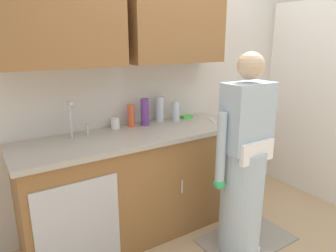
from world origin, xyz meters
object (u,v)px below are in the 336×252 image
Objects in this scene: bottle_dish_liquid at (145,112)px; bottle_cleaner_spray at (176,111)px; person_at_sink at (243,172)px; bottle_water_tall at (160,109)px; bottle_water_short at (131,116)px; cup_by_sink at (115,123)px; knife_on_counter at (212,120)px; sink at (83,144)px; sponge at (187,117)px.

bottle_cleaner_spray is at bearing -1.30° from bottle_dish_liquid.
person_at_sink is 6.75× the size of bottle_water_tall.
person_at_sink is at bearing -85.28° from bottle_cleaner_spray.
bottle_water_short reaches higher than cup_by_sink.
bottle_water_tall is at bearing -94.06° from knife_on_counter.
person_at_sink is 17.06× the size of cup_by_sink.
person_at_sink is (1.04, -0.69, -0.23)m from sink.
sink is 5.27× the size of cup_by_sink.
bottle_dish_liquid is at bearing -14.26° from bottle_water_short.
bottle_water_short is 0.13m from bottle_dish_liquid.
bottle_water_short reaches higher than knife_on_counter.
bottle_dish_liquid is at bearing -179.35° from sponge.
bottle_water_short is 1.08× the size of bottle_cleaner_spray.
bottle_water_short is at bearing -81.59° from knife_on_counter.
person_at_sink is at bearing -94.73° from sponge.
person_at_sink is 6.75× the size of knife_on_counter.
knife_on_counter is (0.90, -0.25, -0.04)m from cup_by_sink.
person_at_sink is 1.02m from bottle_dish_liquid.
bottle_water_tall is (-0.22, 0.91, 0.37)m from person_at_sink.
sink is 0.67m from bottle_dish_liquid.
sink is at bearing -171.00° from bottle_cleaner_spray.
person_at_sink is at bearing -59.17° from bottle_water_short.
bottle_water_tall is at bearing 14.76° from bottle_dish_liquid.
person_at_sink is 14.73× the size of sponge.
cup_by_sink is 0.94m from knife_on_counter.
bottle_water_short reaches higher than sponge.
bottle_dish_liquid is (-0.34, 0.01, 0.03)m from bottle_cleaner_spray.
bottle_dish_liquid reaches higher than knife_on_counter.
sponge is (0.48, 0.01, -0.11)m from bottle_dish_liquid.
bottle_cleaner_spray is 0.75× the size of bottle_dish_liquid.
knife_on_counter is (0.76, -0.24, -0.10)m from bottle_water_short.
bottle_cleaner_spray is 0.16m from sponge.
bottle_water_tall reaches higher than bottle_water_short.
knife_on_counter is (1.27, -0.04, 0.02)m from sink.
knife_on_counter is at bearing -18.03° from bottle_dish_liquid.
bottle_cleaner_spray is 0.78× the size of bottle_water_tall.
bottle_cleaner_spray is 0.37m from knife_on_counter.
person_at_sink is 1.09m from bottle_water_short.
sink is 2.08× the size of knife_on_counter.
person_at_sink is 1.00m from bottle_water_tall.
cup_by_sink is at bearing 174.65° from bottle_cleaner_spray.
bottle_cleaner_spray is at bearing 94.72° from person_at_sink.
bottle_dish_liquid reaches higher than sponge.
sponge is at bearing 5.27° from bottle_cleaner_spray.
cup_by_sink is at bearing 176.65° from sponge.
knife_on_counter is at bearing 70.85° from person_at_sink.
bottle_cleaner_spray reaches higher than knife_on_counter.
person_at_sink is at bearing -76.47° from bottle_water_tall.
knife_on_counter is at bearing -33.78° from bottle_cleaner_spray.
bottle_water_tall is (0.83, 0.21, 0.13)m from sink.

